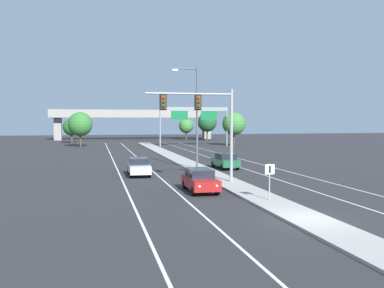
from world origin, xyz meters
name	(u,v)px	position (x,y,z in m)	size (l,w,h in m)	color
ground_plane	(308,221)	(0.00, 0.00, 0.00)	(260.00, 260.00, 0.00)	#28282B
median_island	(211,174)	(0.00, 18.00, 0.07)	(2.40, 110.00, 0.15)	#9E9B93
lane_stripe_oncoming_center	(149,168)	(-4.70, 25.00, 0.00)	(0.14, 100.00, 0.01)	silver
lane_stripe_receding_center	(236,166)	(4.70, 25.00, 0.00)	(0.14, 100.00, 0.01)	silver
edge_stripe_left	(117,169)	(-8.00, 25.00, 0.00)	(0.14, 100.00, 0.01)	silver
edge_stripe_right	(264,165)	(8.00, 25.00, 0.00)	(0.14, 100.00, 0.01)	silver
overhead_signal_mast	(205,116)	(-1.87, 12.89, 5.29)	(6.84, 0.44, 7.20)	gray
median_sign_post	(270,176)	(0.05, 4.91, 1.59)	(0.60, 0.10, 2.20)	gray
street_lamp_median	(195,112)	(-0.54, 22.07, 5.79)	(2.58, 0.28, 10.00)	#4C4C51
car_oncoming_red	(200,180)	(-3.09, 9.58, 0.82)	(1.85, 4.48, 1.58)	maroon
car_oncoming_silver	(139,166)	(-6.36, 19.18, 0.82)	(1.87, 4.49, 1.58)	#B7B7BC
car_receding_green	(225,161)	(2.82, 22.75, 0.82)	(1.91, 4.50, 1.58)	#195633
highway_sign_gantry	(194,114)	(8.20, 59.97, 6.16)	(13.28, 0.42, 7.50)	gray
overpass_bridge	(135,117)	(0.00, 92.33, 5.78)	(42.40, 6.40, 7.65)	gray
tree_far_right_a	(207,122)	(16.96, 83.36, 4.51)	(4.78, 4.78, 6.91)	#4C3823
tree_far_left_a	(72,127)	(-15.09, 77.05, 3.50)	(3.71, 3.71, 5.36)	#4C3823
tree_far_right_c	(186,126)	(12.67, 88.28, 3.53)	(3.74, 3.74, 5.41)	#4C3823
tree_far_left_c	(80,124)	(-12.81, 62.85, 4.23)	(4.48, 4.48, 6.48)	#4C3823
tree_far_right_b	(234,124)	(16.34, 60.66, 4.27)	(4.52, 4.52, 6.54)	#4C3823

